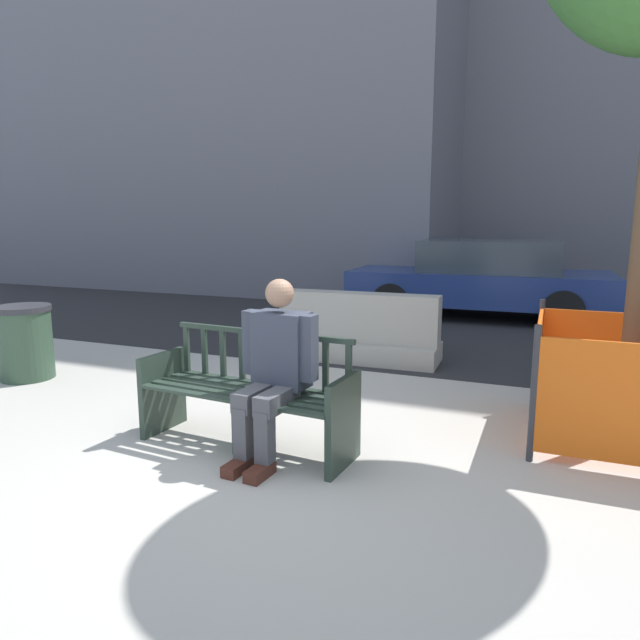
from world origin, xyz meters
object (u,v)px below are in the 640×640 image
object	(u,v)px
street_bench	(247,397)
car_sedan_mid	(482,278)
seated_person	(275,366)
jersey_barrier_centre	(358,333)
construction_fence	(630,380)
trash_bin	(25,342)

from	to	relation	value
street_bench	car_sedan_mid	distance (m)	6.81
seated_person	car_sedan_mid	distance (m)	6.85
street_bench	jersey_barrier_centre	world-z (taller)	street_bench
jersey_barrier_centre	car_sedan_mid	xyz separation A→B (m)	(1.03, 3.80, 0.35)
seated_person	car_sedan_mid	xyz separation A→B (m)	(0.66, 6.81, -0.00)
construction_fence	trash_bin	xyz separation A→B (m)	(-5.90, -0.46, -0.10)
street_bench	construction_fence	xyz separation A→B (m)	(2.71, 1.21, 0.11)
jersey_barrier_centre	trash_bin	xyz separation A→B (m)	(-3.10, -2.19, 0.07)
construction_fence	car_sedan_mid	distance (m)	5.80
street_bench	construction_fence	world-z (taller)	construction_fence
jersey_barrier_centre	trash_bin	distance (m)	3.80
seated_person	jersey_barrier_centre	world-z (taller)	seated_person
construction_fence	jersey_barrier_centre	bearing A→B (deg)	148.38
seated_person	trash_bin	xyz separation A→B (m)	(-3.47, 0.83, -0.28)
jersey_barrier_centre	construction_fence	distance (m)	3.29
street_bench	jersey_barrier_centre	xyz separation A→B (m)	(-0.09, 2.94, -0.06)
seated_person	construction_fence	world-z (taller)	seated_person
street_bench	trash_bin	distance (m)	3.28
construction_fence	trash_bin	size ratio (longest dim) A/B	1.73
construction_fence	trash_bin	bearing A→B (deg)	-175.50
jersey_barrier_centre	car_sedan_mid	bearing A→B (deg)	74.83
jersey_barrier_centre	car_sedan_mid	distance (m)	3.95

